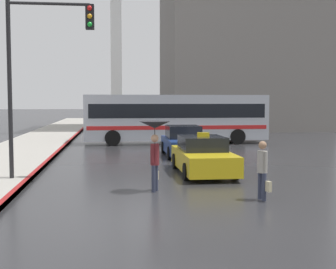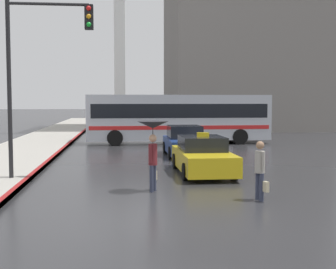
# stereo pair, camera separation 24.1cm
# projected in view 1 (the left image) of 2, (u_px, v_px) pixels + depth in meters

# --- Properties ---
(ground_plane) EXTENTS (300.00, 300.00, 0.00)m
(ground_plane) POSITION_uv_depth(u_px,v_px,m) (185.00, 219.00, 10.72)
(ground_plane) COLOR #2D2D30
(taxi) EXTENTS (1.91, 4.65, 1.54)m
(taxi) POSITION_uv_depth(u_px,v_px,m) (203.00, 156.00, 17.48)
(taxi) COLOR gold
(taxi) RESTS_ON ground_plane
(sedan_red) EXTENTS (1.91, 4.31, 1.48)m
(sedan_red) POSITION_uv_depth(u_px,v_px,m) (184.00, 142.00, 23.14)
(sedan_red) COLOR navy
(sedan_red) RESTS_ON ground_plane
(city_bus) EXTENTS (11.55, 2.86, 3.09)m
(city_bus) POSITION_uv_depth(u_px,v_px,m) (176.00, 117.00, 29.78)
(city_bus) COLOR #B2B7C1
(city_bus) RESTS_ON ground_plane
(pedestrian_with_umbrella) EXTENTS (0.93, 0.93, 2.11)m
(pedestrian_with_umbrella) POSITION_uv_depth(u_px,v_px,m) (155.00, 136.00, 13.87)
(pedestrian_with_umbrella) COLOR #2D3347
(pedestrian_with_umbrella) RESTS_ON ground_plane
(pedestrian_man) EXTENTS (0.33, 0.56, 1.62)m
(pedestrian_man) POSITION_uv_depth(u_px,v_px,m) (263.00, 167.00, 12.71)
(pedestrian_man) COLOR #2D3347
(pedestrian_man) RESTS_ON ground_plane
(traffic_light) EXTENTS (2.81, 0.38, 6.15)m
(traffic_light) POSITION_uv_depth(u_px,v_px,m) (42.00, 55.00, 15.21)
(traffic_light) COLOR black
(traffic_light) RESTS_ON ground_plane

